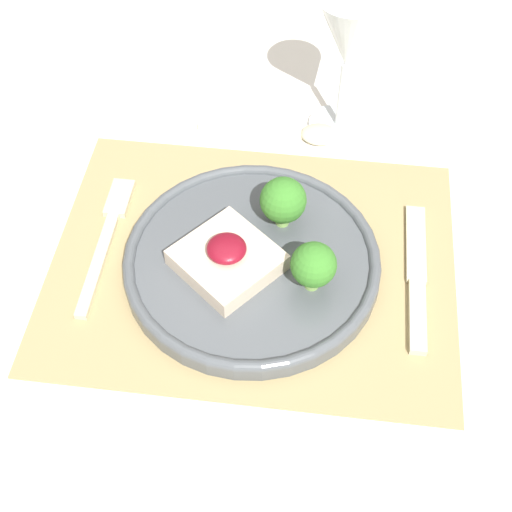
{
  "coord_description": "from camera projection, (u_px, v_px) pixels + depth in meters",
  "views": [
    {
      "loc": [
        0.06,
        -0.44,
        1.34
      ],
      "look_at": [
        0.0,
        -0.01,
        0.78
      ],
      "focal_mm": 50.0,
      "sensor_mm": 36.0,
      "label": 1
    }
  ],
  "objects": [
    {
      "name": "ground_plane",
      "position": [
        254.0,
        509.0,
        1.33
      ],
      "size": [
        8.0,
        8.0,
        0.0
      ],
      "primitive_type": "plane",
      "color": "gray"
    },
    {
      "name": "knife",
      "position": [
        417.0,
        285.0,
        0.71
      ],
      "size": [
        0.02,
        0.18,
        0.01
      ],
      "rotation": [
        0.0,
        0.0,
        -0.01
      ],
      "color": "beige",
      "rests_on": "placemat"
    },
    {
      "name": "fork",
      "position": [
        108.0,
        234.0,
        0.75
      ],
      "size": [
        0.02,
        0.18,
        0.01
      ],
      "rotation": [
        0.0,
        0.0,
        0.04
      ],
      "color": "beige",
      "rests_on": "placemat"
    },
    {
      "name": "dinner_plate",
      "position": [
        257.0,
        258.0,
        0.71
      ],
      "size": [
        0.26,
        0.26,
        0.07
      ],
      "color": "#4C5156",
      "rests_on": "placemat"
    },
    {
      "name": "placemat",
      "position": [
        253.0,
        262.0,
        0.73
      ],
      "size": [
        0.41,
        0.32,
        0.0
      ],
      "primitive_type": "cube",
      "color": "#9E895B",
      "rests_on": "dining_table"
    },
    {
      "name": "spoon",
      "position": [
        299.0,
        133.0,
        0.84
      ],
      "size": [
        0.17,
        0.04,
        0.01
      ],
      "rotation": [
        0.0,
        0.0,
        0.01
      ],
      "color": "beige",
      "rests_on": "dining_table"
    },
    {
      "name": "dining_table",
      "position": [
        253.0,
        309.0,
        0.8
      ],
      "size": [
        1.38,
        1.1,
        0.76
      ],
      "color": "white",
      "rests_on": "ground_plane"
    },
    {
      "name": "wine_glass_near",
      "position": [
        348.0,
        40.0,
        0.76
      ],
      "size": [
        0.07,
        0.07,
        0.17
      ],
      "color": "white",
      "rests_on": "dining_table"
    }
  ]
}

